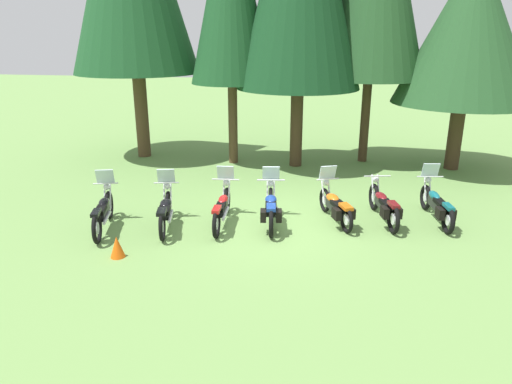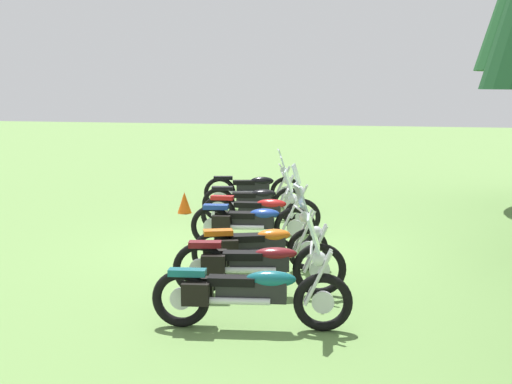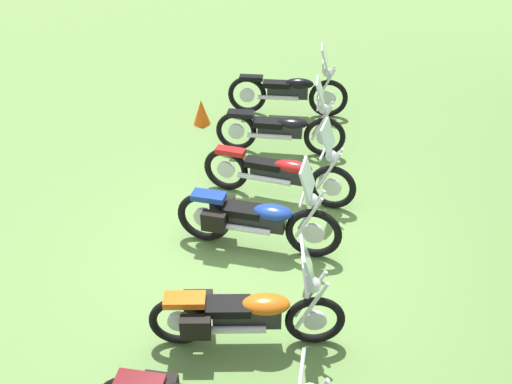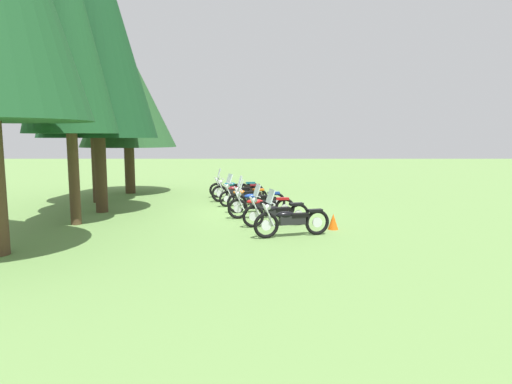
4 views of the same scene
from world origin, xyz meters
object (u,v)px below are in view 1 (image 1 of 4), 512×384
object	(u,v)px
motorcycle_2	(222,207)
pine_tree_4	(470,28)
motorcycle_1	(165,210)
motorcycle_4	(336,205)
motorcycle_5	(384,205)
motorcycle_6	(437,204)
traffic_cone	(117,247)
motorcycle_0	(103,211)
motorcycle_3	(271,208)

from	to	relation	value
motorcycle_2	pine_tree_4	bearing A→B (deg)	-51.22
motorcycle_1	motorcycle_4	xyz separation A→B (m)	(4.16, 1.09, -0.01)
motorcycle_5	motorcycle_6	bearing A→B (deg)	-92.28
pine_tree_4	motorcycle_6	bearing A→B (deg)	-105.40
pine_tree_4	motorcycle_5	bearing A→B (deg)	-116.71
motorcycle_2	traffic_cone	size ratio (longest dim) A/B	4.90
motorcycle_4	pine_tree_4	distance (m)	8.32
motorcycle_2	motorcycle_4	bearing A→B (deg)	-82.00
motorcycle_0	traffic_cone	size ratio (longest dim) A/B	4.62
motorcycle_5	motorcycle_2	bearing A→B (deg)	89.55
motorcycle_1	motorcycle_6	distance (m)	6.90
motorcycle_0	motorcycle_1	world-z (taller)	motorcycle_0
motorcycle_3	motorcycle_6	distance (m)	4.28
motorcycle_5	motorcycle_1	bearing A→B (deg)	91.26
motorcycle_0	motorcycle_3	xyz separation A→B (m)	(4.02, 0.95, -0.00)
motorcycle_1	motorcycle_5	bearing A→B (deg)	-90.28
motorcycle_2	pine_tree_4	distance (m)	10.37
motorcycle_0	motorcycle_4	world-z (taller)	motorcycle_0
motorcycle_6	motorcycle_5	bearing A→B (deg)	91.56
motorcycle_3	motorcycle_4	size ratio (longest dim) A/B	1.11
motorcycle_1	motorcycle_2	size ratio (longest dim) A/B	0.92
motorcycle_2	motorcycle_6	bearing A→B (deg)	-82.70
motorcycle_3	motorcycle_0	bearing A→B (deg)	94.82
motorcycle_6	traffic_cone	distance (m)	7.92
motorcycle_0	motorcycle_3	bearing A→B (deg)	-92.97
motorcycle_6	pine_tree_4	distance (m)	7.03
motorcycle_6	pine_tree_4	world-z (taller)	pine_tree_4
motorcycle_3	motorcycle_5	bearing A→B (deg)	-83.16
pine_tree_4	motorcycle_2	bearing A→B (deg)	-136.62
motorcycle_5	traffic_cone	size ratio (longest dim) A/B	4.86
motorcycle_1	motorcycle_6	world-z (taller)	motorcycle_1
motorcycle_1	motorcycle_2	world-z (taller)	motorcycle_2
motorcycle_0	motorcycle_6	xyz separation A→B (m)	(8.17, 1.98, -0.03)
motorcycle_1	motorcycle_4	world-z (taller)	motorcycle_1
motorcycle_0	motorcycle_4	distance (m)	5.80
motorcycle_4	pine_tree_4	size ratio (longest dim) A/B	0.27
motorcycle_4	pine_tree_4	bearing A→B (deg)	-57.42
motorcycle_1	traffic_cone	world-z (taller)	motorcycle_1
motorcycle_1	pine_tree_4	size ratio (longest dim) A/B	0.30
motorcycle_0	motorcycle_4	bearing A→B (deg)	-91.61
motorcycle_3	pine_tree_4	world-z (taller)	pine_tree_4
pine_tree_4	motorcycle_4	bearing A→B (deg)	-124.58
motorcycle_6	pine_tree_4	xyz separation A→B (m)	(1.47, 5.34, 4.33)
motorcycle_0	motorcycle_5	bearing A→B (deg)	-92.13
motorcycle_5	traffic_cone	xyz separation A→B (m)	(-5.84, -3.10, -0.21)
traffic_cone	motorcycle_4	bearing A→B (deg)	31.65
pine_tree_4	traffic_cone	bearing A→B (deg)	-134.86
motorcycle_3	motorcycle_1	bearing A→B (deg)	94.03
traffic_cone	motorcycle_0	bearing A→B (deg)	125.84
motorcycle_0	motorcycle_6	bearing A→B (deg)	-92.73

